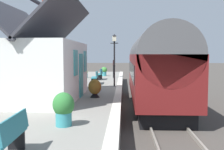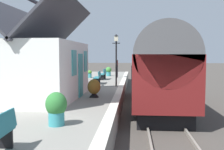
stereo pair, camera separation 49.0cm
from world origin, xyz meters
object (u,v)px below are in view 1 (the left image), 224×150
(station_building, at_px, (41,67))
(planter_edge_near, at_px, (86,74))
(planter_by_door, at_px, (104,71))
(lamp_post_platform, at_px, (114,50))
(bench_platform_end, at_px, (100,74))
(station_sign_board, at_px, (113,64))
(train, at_px, (155,68))
(planter_bench_right, at_px, (64,108))
(planter_bench_left, at_px, (95,88))
(bench_near_building, at_px, (9,136))
(bench_mid_platform, at_px, (95,77))

(station_building, xyz_separation_m, planter_edge_near, (11.19, -0.48, -1.15))
(planter_by_door, distance_m, lamp_post_platform, 8.60)
(bench_platform_end, height_order, station_sign_board, station_sign_board)
(station_sign_board, bearing_deg, train, -162.34)
(train, bearing_deg, bench_platform_end, 30.09)
(station_building, distance_m, planter_bench_right, 5.29)
(planter_bench_left, distance_m, lamp_post_platform, 4.96)
(bench_near_building, height_order, bench_mid_platform, same)
(station_building, bearing_deg, planter_by_door, -8.51)
(bench_platform_end, bearing_deg, planter_bench_right, -179.00)
(bench_mid_platform, bearing_deg, bench_near_building, 179.02)
(planter_bench_left, distance_m, station_sign_board, 11.26)
(planter_bench_right, xyz_separation_m, planter_by_door, (17.94, 0.17, -0.05))
(bench_near_building, bearing_deg, planter_edge_near, 3.61)
(train, xyz_separation_m, planter_bench_right, (-7.80, 3.51, -0.76))
(station_sign_board, bearing_deg, station_building, 165.87)
(station_building, relative_size, station_sign_board, 4.13)
(planter_bench_right, height_order, station_sign_board, station_sign_board)
(train, xyz_separation_m, lamp_post_platform, (1.85, 2.40, 1.09))
(planter_by_door, bearing_deg, lamp_post_platform, -171.22)
(lamp_post_platform, bearing_deg, bench_platform_end, 16.35)
(planter_edge_near, bearing_deg, station_sign_board, -79.59)
(train, distance_m, lamp_post_platform, 3.22)
(planter_edge_near, bearing_deg, bench_near_building, -176.39)
(station_building, xyz_separation_m, bench_mid_platform, (6.30, -1.87, -1.02))
(bench_near_building, height_order, station_sign_board, station_sign_board)
(station_sign_board, bearing_deg, bench_platform_end, 153.51)
(planter_bench_right, bearing_deg, planter_edge_near, 5.97)
(bench_mid_platform, bearing_deg, planter_bench_left, -174.10)
(planter_bench_left, height_order, planter_by_door, planter_bench_left)
(station_building, height_order, bench_platform_end, station_building)
(train, relative_size, bench_platform_end, 7.63)
(station_building, distance_m, planter_by_door, 13.39)
(bench_mid_platform, relative_size, planter_bench_left, 1.60)
(station_building, relative_size, bench_mid_platform, 4.59)
(planter_edge_near, bearing_deg, bench_mid_platform, -164.08)
(planter_edge_near, height_order, lamp_post_platform, lamp_post_platform)
(station_building, distance_m, planter_edge_near, 11.25)
(train, relative_size, lamp_post_platform, 3.20)
(station_building, bearing_deg, bench_mid_platform, -16.54)
(planter_bench_right, bearing_deg, planter_bench_left, -3.74)
(lamp_post_platform, bearing_deg, station_sign_board, 2.80)
(bench_near_building, xyz_separation_m, planter_by_door, (20.44, -0.34, 0.00))
(bench_platform_end, bearing_deg, planter_edge_near, 41.05)
(bench_platform_end, xyz_separation_m, bench_near_building, (-16.79, 0.25, 0.00))
(bench_platform_end, relative_size, station_sign_board, 0.90)
(planter_bench_right, bearing_deg, station_sign_board, -2.75)
(planter_bench_left, bearing_deg, lamp_post_platform, -9.79)
(planter_bench_right, relative_size, station_sign_board, 0.62)
(train, xyz_separation_m, planter_edge_near, (8.12, 5.18, -0.94))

